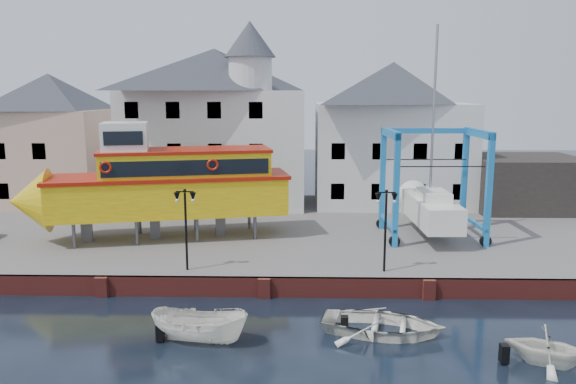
{
  "coord_description": "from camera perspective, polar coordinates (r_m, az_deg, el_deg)",
  "views": [
    {
      "loc": [
        1.78,
        -26.09,
        10.01
      ],
      "look_at": [
        1.0,
        7.0,
        4.0
      ],
      "focal_mm": 35.0,
      "sensor_mm": 36.0,
      "label": 1
    }
  ],
  "objects": [
    {
      "name": "lamp_post_left",
      "position": [
        28.5,
        -10.39,
        -1.7
      ],
      "size": [
        1.12,
        0.32,
        4.2
      ],
      "color": "black",
      "rests_on": "hardstanding"
    },
    {
      "name": "quay_wall",
      "position": [
        27.92,
        -2.42,
        -9.63
      ],
      "size": [
        44.0,
        0.47,
        1.0
      ],
      "color": "maroon",
      "rests_on": "ground"
    },
    {
      "name": "tour_boat",
      "position": [
        35.09,
        -13.46,
        0.76
      ],
      "size": [
        16.86,
        7.34,
        7.15
      ],
      "rotation": [
        0.0,
        0.0,
        0.22
      ],
      "color": "#59595E",
      "rests_on": "hardstanding"
    },
    {
      "name": "motorboat_a",
      "position": [
        23.7,
        -8.94,
        -14.82
      ],
      "size": [
        4.26,
        2.21,
        1.57
      ],
      "primitive_type": "imported",
      "rotation": [
        0.0,
        0.0,
        1.4
      ],
      "color": "white",
      "rests_on": "ground"
    },
    {
      "name": "building_pink",
      "position": [
        48.47,
        -22.83,
        4.92
      ],
      "size": [
        8.0,
        7.0,
        10.3
      ],
      "color": "tan",
      "rests_on": "hardstanding"
    },
    {
      "name": "shed_dark",
      "position": [
        46.92,
        22.87,
        0.89
      ],
      "size": [
        8.0,
        7.0,
        4.0
      ],
      "primitive_type": "cube",
      "color": "black",
      "rests_on": "hardstanding"
    },
    {
      "name": "motorboat_b",
      "position": [
        24.48,
        9.58,
        -13.99
      ],
      "size": [
        5.72,
        4.61,
        1.05
      ],
      "primitive_type": "imported",
      "rotation": [
        0.0,
        0.0,
        1.36
      ],
      "color": "white",
      "rests_on": "ground"
    },
    {
      "name": "building_white_main",
      "position": [
        45.05,
        -7.19,
        6.82
      ],
      "size": [
        14.0,
        8.3,
        14.0
      ],
      "color": "silver",
      "rests_on": "hardstanding"
    },
    {
      "name": "ground",
      "position": [
        28.0,
        -2.43,
        -10.67
      ],
      "size": [
        140.0,
        140.0,
        0.0
      ],
      "primitive_type": "plane",
      "color": "black",
      "rests_on": "ground"
    },
    {
      "name": "hardstanding",
      "position": [
        38.33,
        -1.36,
        -4.08
      ],
      "size": [
        44.0,
        22.0,
        1.0
      ],
      "primitive_type": "cube",
      "color": "#615B59",
      "rests_on": "ground"
    },
    {
      "name": "lamp_post_right",
      "position": [
        28.22,
        9.93,
        -1.8
      ],
      "size": [
        1.12,
        0.32,
        4.2
      ],
      "color": "black",
      "rests_on": "hardstanding"
    },
    {
      "name": "motorboat_c",
      "position": [
        23.8,
        24.8,
        -15.58
      ],
      "size": [
        3.81,
        3.59,
        1.59
      ],
      "primitive_type": "imported",
      "rotation": [
        0.0,
        0.0,
        1.16
      ],
      "color": "white",
      "rests_on": "ground"
    },
    {
      "name": "travel_lift",
      "position": [
        36.43,
        14.06,
        -0.87
      ],
      "size": [
        6.16,
        8.58,
        12.87
      ],
      "rotation": [
        0.0,
        0.0,
        0.03
      ],
      "color": "#1A7EC6",
      "rests_on": "hardstanding"
    },
    {
      "name": "building_white_right",
      "position": [
        45.78,
        10.48,
        5.85
      ],
      "size": [
        12.0,
        8.0,
        11.2
      ],
      "color": "silver",
      "rests_on": "hardstanding"
    }
  ]
}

